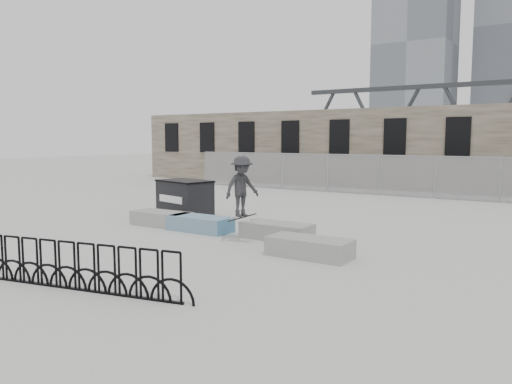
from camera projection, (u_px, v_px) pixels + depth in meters
ground at (232, 236)px, 14.52m from camera, size 120.00×120.00×0.00m
stone_wall at (401, 149)px, 27.84m from camera, size 36.00×2.58×4.50m
chainlink_fence at (378, 174)px, 24.84m from camera, size 22.06×0.06×2.02m
planter_far_left at (161, 218)px, 16.17m from camera, size 2.00×0.90×0.46m
planter_center_left at (200, 223)px, 15.20m from camera, size 2.00×0.90×0.46m
planter_center_right at (277, 230)px, 14.00m from camera, size 2.00×0.90×0.46m
planter_offset at (310, 247)px, 11.87m from camera, size 2.00×0.90×0.46m
dumpster at (185, 198)px, 17.97m from camera, size 2.25×1.67×1.33m
bike_rack at (77, 267)px, 9.23m from camera, size 4.85×1.04×0.90m
skateboarder at (242, 187)px, 13.20m from camera, size 0.90×1.17×1.77m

